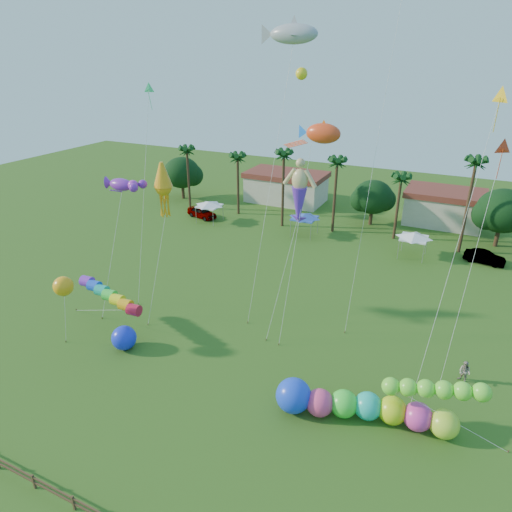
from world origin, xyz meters
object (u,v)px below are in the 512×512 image
at_px(caterpillar_inflatable, 357,406).
at_px(blue_ball, 124,338).
at_px(car_b, 485,257).
at_px(spectator_b, 465,372).
at_px(car_a, 202,212).

distance_m(caterpillar_inflatable, blue_ball, 19.17).
bearing_deg(caterpillar_inflatable, blue_ball, 168.73).
height_order(car_b, spectator_b, spectator_b).
height_order(spectator_b, blue_ball, blue_ball).
bearing_deg(spectator_b, caterpillar_inflatable, -100.68).
bearing_deg(caterpillar_inflatable, car_a, 122.94).
relative_size(spectator_b, blue_ball, 0.88).
bearing_deg(blue_ball, caterpillar_inflatable, 1.62).
bearing_deg(caterpillar_inflatable, spectator_b, 36.11).
bearing_deg(car_a, spectator_b, -106.51).
bearing_deg(spectator_b, car_a, 178.61).
height_order(car_a, blue_ball, blue_ball).
bearing_deg(spectator_b, car_b, 118.30).
relative_size(car_a, spectator_b, 2.74).
bearing_deg(blue_ball, spectator_b, 16.77).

